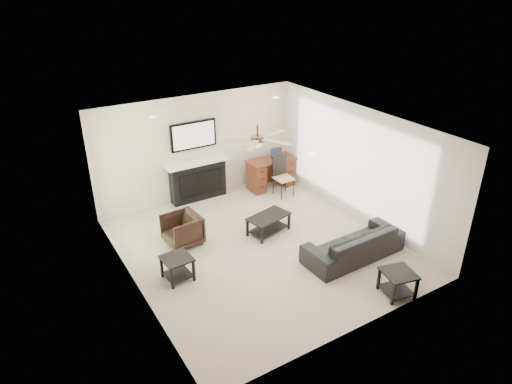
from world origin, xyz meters
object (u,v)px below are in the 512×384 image
armchair (182,230)px  sofa (354,243)px  coffee_table (268,224)px  desk (271,173)px  fireplace_unit (197,162)px

armchair → sofa: bearing=46.1°
coffee_table → desk: bearing=42.5°
armchair → coffee_table: 1.79m
fireplace_unit → sofa: bearing=-69.0°
sofa → desk: desk is taller
coffee_table → desk: size_ratio=0.74×
fireplace_unit → coffee_table: bearing=-75.6°
sofa → fireplace_unit: (-1.47, 3.81, 0.66)m
sofa → coffee_table: size_ratio=2.24×
sofa → fireplace_unit: size_ratio=1.06×
fireplace_unit → desk: (1.85, -0.35, -0.57)m
coffee_table → fireplace_unit: bearing=91.5°
sofa → desk: size_ratio=1.66×
armchair → fireplace_unit: bearing=141.3°
coffee_table → desk: 2.26m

